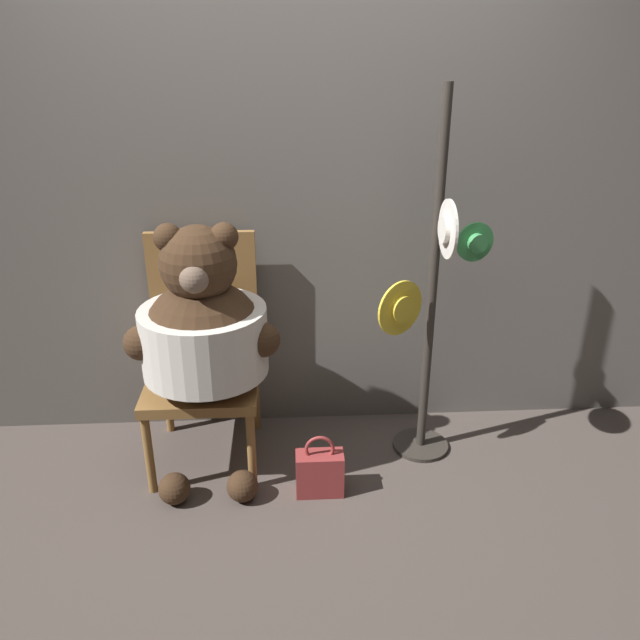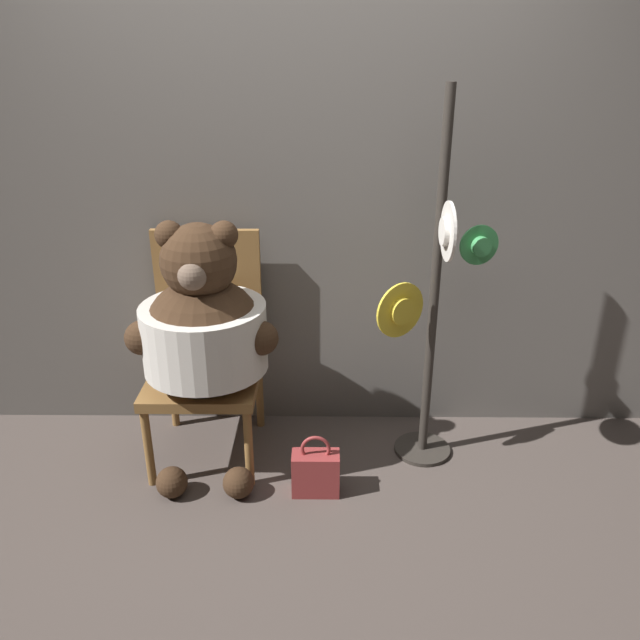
{
  "view_description": "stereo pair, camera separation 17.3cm",
  "coord_description": "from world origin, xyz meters",
  "views": [
    {
      "loc": [
        -0.01,
        -2.33,
        1.88
      ],
      "look_at": [
        0.14,
        0.24,
        0.74
      ],
      "focal_mm": 35.0,
      "sensor_mm": 36.0,
      "label": 1
    },
    {
      "loc": [
        0.17,
        -2.34,
        1.88
      ],
      "look_at": [
        0.14,
        0.24,
        0.74
      ],
      "focal_mm": 35.0,
      "sensor_mm": 36.0,
      "label": 2
    }
  ],
  "objects": [
    {
      "name": "wall_back",
      "position": [
        0.0,
        0.65,
        1.23
      ],
      "size": [
        8.0,
        0.1,
        2.46
      ],
      "color": "#66605B",
      "rests_on": "ground_plane"
    },
    {
      "name": "teddy_bear",
      "position": [
        -0.37,
        0.18,
        0.72
      ],
      "size": [
        0.68,
        0.6,
        1.21
      ],
      "color": "#3D2819",
      "rests_on": "ground_plane"
    },
    {
      "name": "ground_plane",
      "position": [
        0.0,
        0.0,
        0.0
      ],
      "size": [
        14.0,
        14.0,
        0.0
      ],
      "primitive_type": "plane",
      "color": "#4C423D"
    },
    {
      "name": "handbag_on_ground",
      "position": [
        0.13,
        -0.03,
        0.11
      ],
      "size": [
        0.22,
        0.11,
        0.3
      ],
      "color": "maroon",
      "rests_on": "ground_plane"
    },
    {
      "name": "chair",
      "position": [
        -0.41,
        0.38,
        0.54
      ],
      "size": [
        0.52,
        0.56,
        1.08
      ],
      "color": "olive",
      "rests_on": "ground_plane"
    },
    {
      "name": "hat_display_rack",
      "position": [
        0.65,
        0.25,
        0.79
      ],
      "size": [
        0.55,
        0.42,
        1.75
      ],
      "color": "#332D28",
      "rests_on": "ground_plane"
    }
  ]
}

